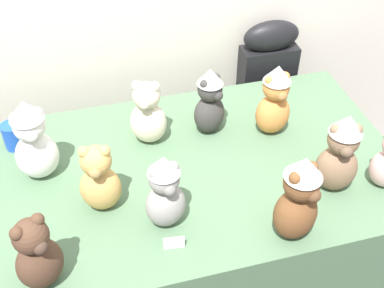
{
  "coord_description": "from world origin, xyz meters",
  "views": [
    {
      "loc": [
        -0.35,
        -1.05,
        2.07
      ],
      "look_at": [
        0.0,
        0.25,
        0.86
      ],
      "focal_mm": 45.64,
      "sensor_mm": 36.0,
      "label": 1
    }
  ],
  "objects_px": {
    "teddy_bear_ash": "(165,192)",
    "teddy_bear_honey": "(99,180)",
    "teddy_bear_charcoal": "(210,102)",
    "teddy_bear_cream": "(148,114)",
    "teddy_bear_mocha": "(340,154)",
    "teddy_bear_snow": "(33,141)",
    "teddy_bear_chestnut": "(298,199)",
    "teddy_bear_ginger": "(274,101)",
    "party_cup_blue": "(13,136)",
    "display_table": "(192,228)",
    "instrument_case": "(263,104)",
    "teddy_bear_cocoa": "(37,255)"
  },
  "relations": [
    {
      "from": "display_table",
      "to": "teddy_bear_cream",
      "type": "xyz_separation_m",
      "value": [
        -0.13,
        0.2,
        0.51
      ]
    },
    {
      "from": "teddy_bear_snow",
      "to": "teddy_bear_ginger",
      "type": "xyz_separation_m",
      "value": [
        0.94,
        0.02,
        -0.01
      ]
    },
    {
      "from": "teddy_bear_charcoal",
      "to": "teddy_bear_cocoa",
      "type": "height_order",
      "value": "teddy_bear_charcoal"
    },
    {
      "from": "instrument_case",
      "to": "teddy_bear_mocha",
      "type": "height_order",
      "value": "teddy_bear_mocha"
    },
    {
      "from": "teddy_bear_ash",
      "to": "party_cup_blue",
      "type": "bearing_deg",
      "value": 124.04
    },
    {
      "from": "teddy_bear_ginger",
      "to": "teddy_bear_honey",
      "type": "bearing_deg",
      "value": -169.98
    },
    {
      "from": "display_table",
      "to": "instrument_case",
      "type": "relative_size",
      "value": 1.66
    },
    {
      "from": "teddy_bear_snow",
      "to": "teddy_bear_chestnut",
      "type": "relative_size",
      "value": 1.0
    },
    {
      "from": "teddy_bear_chestnut",
      "to": "party_cup_blue",
      "type": "relative_size",
      "value": 3.12
    },
    {
      "from": "teddy_bear_charcoal",
      "to": "teddy_bear_chestnut",
      "type": "distance_m",
      "value": 0.6
    },
    {
      "from": "teddy_bear_ash",
      "to": "teddy_bear_snow",
      "type": "bearing_deg",
      "value": 130.37
    },
    {
      "from": "teddy_bear_cream",
      "to": "teddy_bear_ginger",
      "type": "relative_size",
      "value": 0.9
    },
    {
      "from": "teddy_bear_cocoa",
      "to": "teddy_bear_chestnut",
      "type": "bearing_deg",
      "value": -32.85
    },
    {
      "from": "teddy_bear_honey",
      "to": "teddy_bear_mocha",
      "type": "bearing_deg",
      "value": 2.33
    },
    {
      "from": "display_table",
      "to": "teddy_bear_charcoal",
      "type": "relative_size",
      "value": 5.43
    },
    {
      "from": "teddy_bear_mocha",
      "to": "teddy_bear_chestnut",
      "type": "bearing_deg",
      "value": -130.24
    },
    {
      "from": "teddy_bear_charcoal",
      "to": "teddy_bear_cream",
      "type": "height_order",
      "value": "teddy_bear_charcoal"
    },
    {
      "from": "teddy_bear_charcoal",
      "to": "teddy_bear_chestnut",
      "type": "relative_size",
      "value": 0.87
    },
    {
      "from": "teddy_bear_honey",
      "to": "party_cup_blue",
      "type": "xyz_separation_m",
      "value": [
        -0.3,
        0.41,
        -0.07
      ]
    },
    {
      "from": "instrument_case",
      "to": "teddy_bear_honey",
      "type": "height_order",
      "value": "teddy_bear_honey"
    },
    {
      "from": "teddy_bear_honey",
      "to": "teddy_bear_ginger",
      "type": "xyz_separation_m",
      "value": [
        0.73,
        0.23,
        0.03
      ]
    },
    {
      "from": "teddy_bear_ash",
      "to": "teddy_bear_mocha",
      "type": "bearing_deg",
      "value": -8.52
    },
    {
      "from": "instrument_case",
      "to": "display_table",
      "type": "bearing_deg",
      "value": -132.23
    },
    {
      "from": "display_table",
      "to": "teddy_bear_ginger",
      "type": "height_order",
      "value": "teddy_bear_ginger"
    },
    {
      "from": "teddy_bear_charcoal",
      "to": "party_cup_blue",
      "type": "distance_m",
      "value": 0.8
    },
    {
      "from": "teddy_bear_charcoal",
      "to": "display_table",
      "type": "bearing_deg",
      "value": -152.2
    },
    {
      "from": "teddy_bear_mocha",
      "to": "teddy_bear_ginger",
      "type": "xyz_separation_m",
      "value": [
        -0.1,
        0.36,
        -0.01
      ]
    },
    {
      "from": "teddy_bear_ash",
      "to": "party_cup_blue",
      "type": "distance_m",
      "value": 0.74
    },
    {
      "from": "party_cup_blue",
      "to": "teddy_bear_charcoal",
      "type": "bearing_deg",
      "value": -7.36
    },
    {
      "from": "teddy_bear_snow",
      "to": "teddy_bear_chestnut",
      "type": "bearing_deg",
      "value": -40.45
    },
    {
      "from": "teddy_bear_ash",
      "to": "teddy_bear_honey",
      "type": "xyz_separation_m",
      "value": [
        -0.2,
        0.13,
        -0.02
      ]
    },
    {
      "from": "teddy_bear_honey",
      "to": "teddy_bear_chestnut",
      "type": "bearing_deg",
      "value": -14.58
    },
    {
      "from": "teddy_bear_mocha",
      "to": "teddy_bear_chestnut",
      "type": "height_order",
      "value": "teddy_bear_chestnut"
    },
    {
      "from": "teddy_bear_cream",
      "to": "party_cup_blue",
      "type": "xyz_separation_m",
      "value": [
        -0.53,
        0.1,
        -0.08
      ]
    },
    {
      "from": "teddy_bear_honey",
      "to": "party_cup_blue",
      "type": "relative_size",
      "value": 2.54
    },
    {
      "from": "teddy_bear_chestnut",
      "to": "teddy_bear_cocoa",
      "type": "bearing_deg",
      "value": 154.78
    },
    {
      "from": "teddy_bear_ash",
      "to": "teddy_bear_charcoal",
      "type": "xyz_separation_m",
      "value": [
        0.28,
        0.44,
        -0.0
      ]
    },
    {
      "from": "teddy_bear_mocha",
      "to": "teddy_bear_snow",
      "type": "relative_size",
      "value": 0.96
    },
    {
      "from": "teddy_bear_ash",
      "to": "teddy_bear_snow",
      "type": "distance_m",
      "value": 0.53
    },
    {
      "from": "teddy_bear_ash",
      "to": "teddy_bear_cream",
      "type": "height_order",
      "value": "teddy_bear_ash"
    },
    {
      "from": "instrument_case",
      "to": "teddy_bear_ginger",
      "type": "distance_m",
      "value": 0.66
    },
    {
      "from": "teddy_bear_ash",
      "to": "teddy_bear_cream",
      "type": "bearing_deg",
      "value": 77.31
    },
    {
      "from": "display_table",
      "to": "teddy_bear_snow",
      "type": "height_order",
      "value": "teddy_bear_snow"
    },
    {
      "from": "instrument_case",
      "to": "teddy_bear_ginger",
      "type": "xyz_separation_m",
      "value": [
        -0.18,
        -0.48,
        0.41
      ]
    },
    {
      "from": "teddy_bear_ash",
      "to": "teddy_bear_snow",
      "type": "height_order",
      "value": "teddy_bear_snow"
    },
    {
      "from": "display_table",
      "to": "teddy_bear_chestnut",
      "type": "relative_size",
      "value": 4.73
    },
    {
      "from": "teddy_bear_charcoal",
      "to": "teddy_bear_cream",
      "type": "bearing_deg",
      "value": 150.07
    },
    {
      "from": "teddy_bear_ash",
      "to": "teddy_bear_cream",
      "type": "relative_size",
      "value": 1.06
    },
    {
      "from": "teddy_bear_honey",
      "to": "display_table",
      "type": "bearing_deg",
      "value": 27.48
    },
    {
      "from": "teddy_bear_mocha",
      "to": "teddy_bear_snow",
      "type": "bearing_deg",
      "value": 176.52
    }
  ]
}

